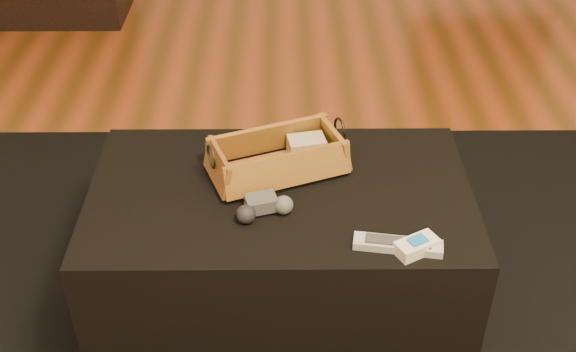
{
  "coord_description": "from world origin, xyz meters",
  "views": [
    {
      "loc": [
        0.15,
        -1.15,
        1.56
      ],
      "look_at": [
        0.16,
        0.33,
        0.49
      ],
      "focal_mm": 45.0,
      "sensor_mm": 36.0,
      "label": 1
    }
  ],
  "objects_px": {
    "ottoman": "(281,251)",
    "wicker_basket": "(277,159)",
    "silver_remote": "(398,245)",
    "tv_remote": "(273,169)",
    "game_controller": "(264,207)",
    "cream_gadget": "(417,246)"
  },
  "relations": [
    {
      "from": "ottoman",
      "to": "cream_gadget",
      "type": "relative_size",
      "value": 8.76
    },
    {
      "from": "ottoman",
      "to": "cream_gadget",
      "type": "height_order",
      "value": "cream_gadget"
    },
    {
      "from": "ottoman",
      "to": "wicker_basket",
      "type": "relative_size",
      "value": 2.49
    },
    {
      "from": "cream_gadget",
      "to": "ottoman",
      "type": "bearing_deg",
      "value": 142.9
    },
    {
      "from": "wicker_basket",
      "to": "silver_remote",
      "type": "bearing_deg",
      "value": -47.71
    },
    {
      "from": "silver_remote",
      "to": "cream_gadget",
      "type": "height_order",
      "value": "cream_gadget"
    },
    {
      "from": "tv_remote",
      "to": "silver_remote",
      "type": "height_order",
      "value": "tv_remote"
    },
    {
      "from": "tv_remote",
      "to": "game_controller",
      "type": "height_order",
      "value": "game_controller"
    },
    {
      "from": "game_controller",
      "to": "tv_remote",
      "type": "bearing_deg",
      "value": 82.42
    },
    {
      "from": "game_controller",
      "to": "cream_gadget",
      "type": "distance_m",
      "value": 0.39
    },
    {
      "from": "ottoman",
      "to": "game_controller",
      "type": "distance_m",
      "value": 0.26
    },
    {
      "from": "game_controller",
      "to": "silver_remote",
      "type": "distance_m",
      "value": 0.34
    },
    {
      "from": "wicker_basket",
      "to": "cream_gadget",
      "type": "distance_m",
      "value": 0.46
    },
    {
      "from": "tv_remote",
      "to": "wicker_basket",
      "type": "xyz_separation_m",
      "value": [
        0.01,
        0.02,
        0.02
      ]
    },
    {
      "from": "game_controller",
      "to": "wicker_basket",
      "type": "bearing_deg",
      "value": 79.54
    },
    {
      "from": "wicker_basket",
      "to": "ottoman",
      "type": "bearing_deg",
      "value": -85.01
    },
    {
      "from": "wicker_basket",
      "to": "cream_gadget",
      "type": "bearing_deg",
      "value": -44.87
    },
    {
      "from": "tv_remote",
      "to": "silver_remote",
      "type": "xyz_separation_m",
      "value": [
        0.3,
        -0.29,
        -0.01
      ]
    },
    {
      "from": "tv_remote",
      "to": "game_controller",
      "type": "distance_m",
      "value": 0.17
    },
    {
      "from": "wicker_basket",
      "to": "game_controller",
      "type": "height_order",
      "value": "wicker_basket"
    },
    {
      "from": "game_controller",
      "to": "silver_remote",
      "type": "xyz_separation_m",
      "value": [
        0.32,
        -0.13,
        -0.01
      ]
    },
    {
      "from": "ottoman",
      "to": "wicker_basket",
      "type": "bearing_deg",
      "value": 94.99
    }
  ]
}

